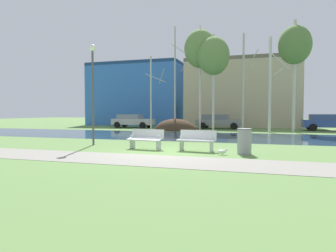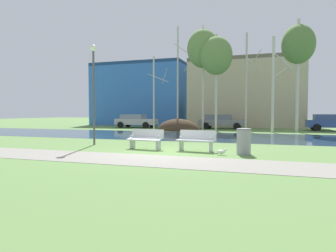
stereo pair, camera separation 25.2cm
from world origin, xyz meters
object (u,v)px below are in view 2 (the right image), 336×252
(bench_right, at_px, (196,140))
(parked_van_nearest_silver, at_px, (136,121))
(bench_left, at_px, (146,138))
(streetlamp, at_px, (94,78))
(parked_hatch_third_blue, at_px, (333,122))
(trash_bin, at_px, (244,141))
(parked_sedan_second_grey, at_px, (221,121))
(seagull, at_px, (221,152))

(bench_right, bearing_deg, parked_van_nearest_silver, 121.86)
(bench_left, bearing_deg, bench_right, 0.00)
(streetlamp, relative_size, parked_hatch_third_blue, 1.14)
(trash_bin, height_order, streetlamp, streetlamp)
(trash_bin, bearing_deg, bench_right, 168.97)
(parked_van_nearest_silver, bearing_deg, trash_bin, -54.19)
(parked_hatch_third_blue, bearing_deg, bench_left, -121.67)
(parked_sedan_second_grey, bearing_deg, seagull, -81.61)
(bench_left, height_order, parked_hatch_third_blue, parked_hatch_third_blue)
(bench_right, bearing_deg, bench_left, 180.00)
(bench_right, distance_m, parked_hatch_third_blue, 18.83)
(streetlamp, bearing_deg, bench_left, -14.20)
(trash_bin, distance_m, parked_van_nearest_silver, 21.28)
(bench_left, bearing_deg, trash_bin, -5.14)
(bench_right, height_order, parked_van_nearest_silver, parked_van_nearest_silver)
(bench_right, xyz_separation_m, trash_bin, (1.96, -0.38, 0.04))
(trash_bin, relative_size, seagull, 2.52)
(seagull, xyz_separation_m, parked_hatch_third_blue, (6.99, 17.80, 0.64))
(bench_right, xyz_separation_m, parked_hatch_third_blue, (8.17, 16.96, 0.30))
(bench_left, height_order, streetlamp, streetlamp)
(bench_right, height_order, streetlamp, streetlamp)
(bench_left, xyz_separation_m, seagull, (3.47, -0.84, -0.34))
(bench_left, relative_size, parked_van_nearest_silver, 0.38)
(trash_bin, height_order, seagull, trash_bin)
(streetlamp, xyz_separation_m, parked_sedan_second_grey, (3.90, 16.56, -2.60))
(parked_van_nearest_silver, relative_size, parked_sedan_second_grey, 0.97)
(parked_sedan_second_grey, bearing_deg, bench_right, -85.05)
(streetlamp, bearing_deg, bench_right, -8.29)
(bench_right, xyz_separation_m, seagull, (1.18, -0.84, -0.34))
(parked_van_nearest_silver, bearing_deg, bench_right, -58.14)
(seagull, distance_m, parked_van_nearest_silver, 21.22)
(streetlamp, height_order, parked_sedan_second_grey, streetlamp)
(trash_bin, height_order, parked_van_nearest_silver, parked_van_nearest_silver)
(bench_left, distance_m, bench_right, 2.29)
(bench_left, distance_m, parked_van_nearest_silver, 18.76)
(seagull, bearing_deg, streetlamp, 166.14)
(parked_van_nearest_silver, distance_m, parked_sedan_second_grey, 9.00)
(bench_right, bearing_deg, streetlamp, 171.71)
(trash_bin, bearing_deg, bench_left, 174.86)
(seagull, xyz_separation_m, streetlamp, (-6.58, 1.62, 3.22))
(streetlamp, bearing_deg, parked_hatch_third_blue, 50.00)
(seagull, distance_m, streetlamp, 7.50)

